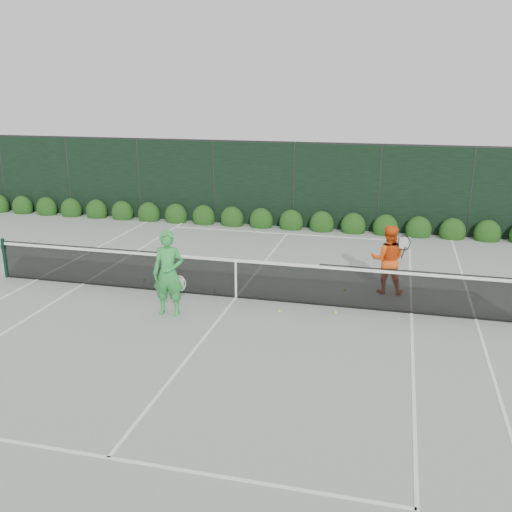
# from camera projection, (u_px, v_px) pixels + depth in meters

# --- Properties ---
(ground) EXTENTS (80.00, 80.00, 0.00)m
(ground) POSITION_uv_depth(u_px,v_px,m) (236.00, 298.00, 13.81)
(ground) COLOR gray
(ground) RESTS_ON ground
(tennis_net) EXTENTS (12.90, 0.10, 1.07)m
(tennis_net) POSITION_uv_depth(u_px,v_px,m) (235.00, 277.00, 13.66)
(tennis_net) COLOR black
(tennis_net) RESTS_ON ground
(player_woman) EXTENTS (0.75, 0.54, 1.92)m
(player_woman) POSITION_uv_depth(u_px,v_px,m) (168.00, 273.00, 12.57)
(player_woman) COLOR green
(player_woman) RESTS_ON ground
(player_man) EXTENTS (0.93, 0.68, 1.71)m
(player_man) POSITION_uv_depth(u_px,v_px,m) (388.00, 259.00, 13.92)
(player_man) COLOR #FF5615
(player_man) RESTS_ON ground
(court_lines) EXTENTS (11.03, 23.83, 0.01)m
(court_lines) POSITION_uv_depth(u_px,v_px,m) (236.00, 297.00, 13.81)
(court_lines) COLOR white
(court_lines) RESTS_ON ground
(windscreen_fence) EXTENTS (32.00, 21.07, 3.06)m
(windscreen_fence) POSITION_uv_depth(u_px,v_px,m) (196.00, 272.00, 10.85)
(windscreen_fence) COLOR black
(windscreen_fence) RESTS_ON ground
(hedge_row) EXTENTS (31.66, 0.65, 0.94)m
(hedge_row) POSITION_uv_depth(u_px,v_px,m) (291.00, 222.00, 20.38)
(hedge_row) COLOR #15390F
(hedge_row) RESTS_ON ground
(tennis_balls) EXTENTS (5.27, 1.87, 0.07)m
(tennis_balls) POSITION_uv_depth(u_px,v_px,m) (244.00, 295.00, 13.86)
(tennis_balls) COLOR #BEF436
(tennis_balls) RESTS_ON ground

